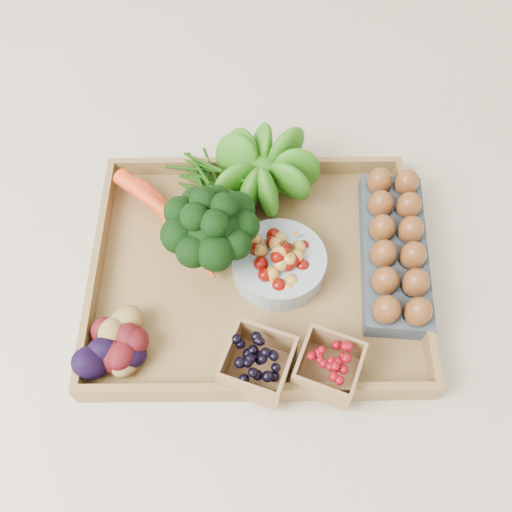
{
  "coord_description": "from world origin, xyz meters",
  "views": [
    {
      "loc": [
        -0.0,
        -0.5,
        0.86
      ],
      "look_at": [
        0.0,
        0.0,
        0.06
      ],
      "focal_mm": 40.0,
      "sensor_mm": 36.0,
      "label": 1
    }
  ],
  "objects_px": {
    "tray": "(256,272)",
    "cherry_bowl": "(279,264)",
    "broccoli": "(213,242)",
    "egg_carton": "(393,252)"
  },
  "relations": [
    {
      "from": "tray",
      "to": "cherry_bowl",
      "type": "bearing_deg",
      "value": -1.2
    },
    {
      "from": "broccoli",
      "to": "tray",
      "type": "bearing_deg",
      "value": -13.5
    },
    {
      "from": "tray",
      "to": "egg_carton",
      "type": "relative_size",
      "value": 1.79
    },
    {
      "from": "tray",
      "to": "egg_carton",
      "type": "distance_m",
      "value": 0.24
    },
    {
      "from": "broccoli",
      "to": "cherry_bowl",
      "type": "xyz_separation_m",
      "value": [
        0.11,
        -0.02,
        -0.04
      ]
    },
    {
      "from": "cherry_bowl",
      "to": "egg_carton",
      "type": "distance_m",
      "value": 0.2
    },
    {
      "from": "tray",
      "to": "cherry_bowl",
      "type": "height_order",
      "value": "cherry_bowl"
    },
    {
      "from": "tray",
      "to": "broccoli",
      "type": "bearing_deg",
      "value": 166.5
    },
    {
      "from": "tray",
      "to": "cherry_bowl",
      "type": "distance_m",
      "value": 0.05
    },
    {
      "from": "tray",
      "to": "egg_carton",
      "type": "height_order",
      "value": "egg_carton"
    }
  ]
}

